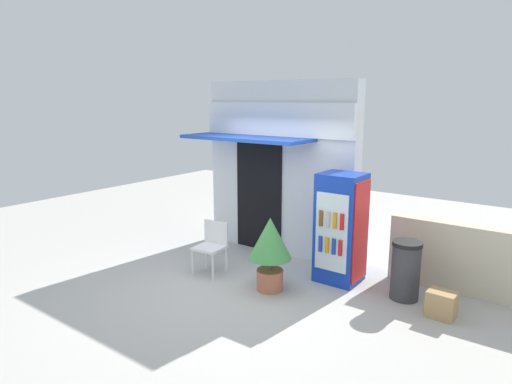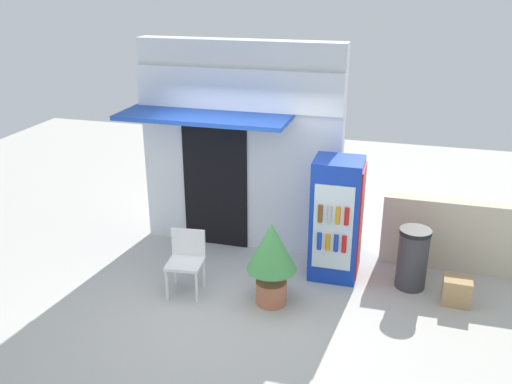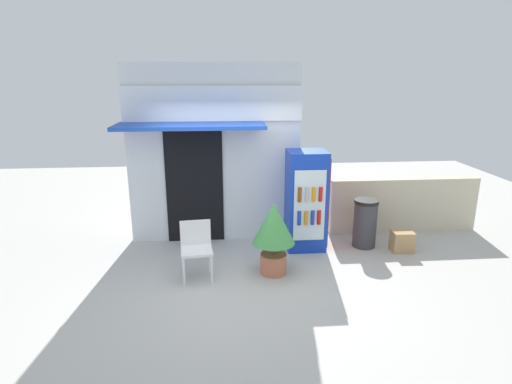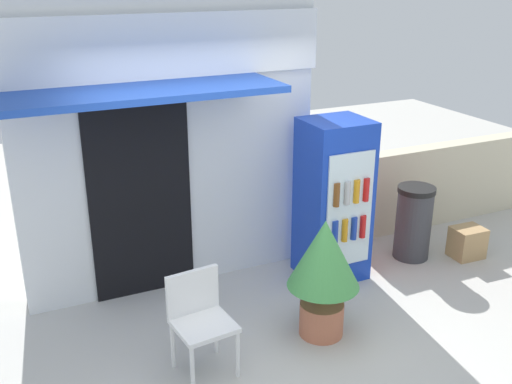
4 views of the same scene
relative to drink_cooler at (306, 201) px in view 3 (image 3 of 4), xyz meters
name	(u,v)px [view 3 (image 3 of 4)]	position (x,y,z in m)	size (l,w,h in m)	color
ground	(233,277)	(-1.29, -1.03, -0.86)	(16.00, 16.00, 0.00)	beige
storefront_building	(213,152)	(-1.57, 0.61, 0.76)	(3.07, 1.13, 3.13)	silver
drink_cooler	(306,201)	(0.00, 0.00, 0.00)	(0.67, 0.65, 1.71)	#1438B2
plastic_chair	(196,245)	(-1.83, -0.93, -0.36)	(0.50, 0.48, 0.84)	white
potted_plant_near_shop	(274,230)	(-0.68, -0.93, -0.15)	(0.64, 0.64, 1.12)	#BC6B4C
trash_bin	(365,223)	(1.05, -0.04, -0.43)	(0.42, 0.42, 0.85)	#38383D
stone_boundary_wall	(403,205)	(2.02, 0.65, -0.34)	(2.86, 0.23, 1.04)	beige
cardboard_box	(402,241)	(1.62, -0.31, -0.68)	(0.35, 0.29, 0.36)	tan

